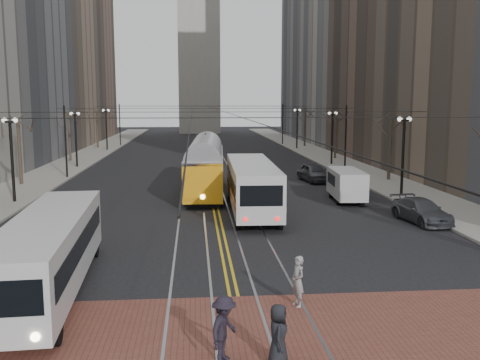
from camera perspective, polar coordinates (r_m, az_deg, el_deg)
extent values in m
plane|color=black|center=(20.55, -0.86, -11.36)|extent=(260.00, 260.00, 0.00)
cube|color=gray|center=(66.09, -16.83, 2.04)|extent=(5.00, 140.00, 0.15)
cube|color=gray|center=(66.70, 9.29, 2.35)|extent=(5.00, 140.00, 0.15)
cube|color=brown|center=(16.85, 0.15, -15.92)|extent=(25.00, 6.00, 0.01)
cube|color=gray|center=(64.69, -3.71, 2.19)|extent=(4.80, 130.00, 0.02)
cube|color=gold|center=(64.69, -3.71, 2.20)|extent=(0.42, 130.00, 0.01)
cube|color=brown|center=(108.82, -18.36, 14.85)|extent=(16.00, 20.00, 40.00)
cube|color=brown|center=(71.32, 17.96, 16.08)|extent=(16.00, 20.00, 34.00)
cube|color=slate|center=(109.45, 9.64, 15.10)|extent=(16.00, 20.00, 40.00)
cube|color=#B2AFA5|center=(123.12, -4.46, 18.19)|extent=(9.00, 9.00, 56.00)
cylinder|color=black|center=(39.50, -23.12, 1.68)|extent=(0.20, 0.20, 5.60)
cylinder|color=black|center=(58.76, -17.09, 3.96)|extent=(0.20, 0.20, 5.60)
cylinder|color=black|center=(78.39, -14.05, 5.09)|extent=(0.20, 0.20, 5.60)
cylinder|color=black|center=(40.44, 16.97, 2.13)|extent=(0.20, 0.20, 5.60)
cylinder|color=black|center=(59.39, 9.79, 4.25)|extent=(0.20, 0.20, 5.60)
cylinder|color=black|center=(78.86, 6.10, 5.31)|extent=(0.20, 0.20, 5.60)
cylinder|color=#382D23|center=(47.69, -22.44, 2.75)|extent=(0.28, 0.28, 5.60)
cylinder|color=#382D23|center=(65.03, -17.72, 4.32)|extent=(0.28, 0.28, 5.60)
cylinder|color=#382D23|center=(82.66, -14.99, 5.21)|extent=(0.28, 0.28, 5.60)
cylinder|color=#382D23|center=(48.58, 15.66, 3.17)|extent=(0.28, 0.28, 5.60)
cylinder|color=#382D23|center=(65.69, 10.16, 4.62)|extent=(0.28, 0.28, 5.60)
cylinder|color=#382D23|center=(83.17, 6.93, 5.45)|extent=(0.28, 0.28, 5.60)
cylinder|color=black|center=(64.31, -5.11, 7.50)|extent=(0.03, 120.00, 0.03)
cylinder|color=black|center=(64.37, -2.41, 7.52)|extent=(0.03, 120.00, 0.03)
cylinder|color=black|center=(50.76, -18.11, 3.84)|extent=(0.16, 0.16, 6.60)
cylinder|color=black|center=(86.15, -12.70, 5.74)|extent=(0.16, 0.16, 6.60)
cylinder|color=black|center=(51.45, 11.20, 4.15)|extent=(0.16, 0.16, 6.60)
cylinder|color=black|center=(86.56, 4.57, 5.93)|extent=(0.16, 0.16, 6.60)
cube|color=silver|center=(20.76, -19.66, -7.56)|extent=(2.98, 11.45, 2.83)
cube|color=#F9A316|center=(41.15, -3.70, 0.98)|extent=(3.32, 14.23, 3.33)
cube|color=silver|center=(33.71, 1.25, -0.80)|extent=(2.90, 12.09, 3.14)
cube|color=silver|center=(38.07, 11.28, -0.61)|extent=(2.27, 5.12, 2.21)
imported|color=#42444A|center=(47.18, 7.87, 0.79)|extent=(2.51, 4.82, 1.57)
imported|color=#43464B|center=(32.70, 18.79, -3.13)|extent=(2.53, 4.87, 1.35)
imported|color=black|center=(14.68, 4.11, -16.16)|extent=(0.64, 0.89, 1.67)
imported|color=gray|center=(18.58, 6.19, -10.69)|extent=(0.59, 0.73, 1.75)
imported|color=black|center=(14.81, -1.71, -15.60)|extent=(1.16, 1.36, 1.82)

